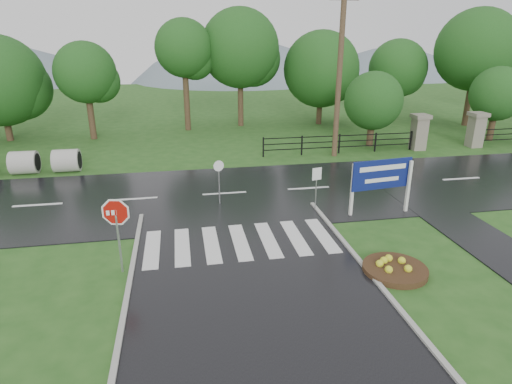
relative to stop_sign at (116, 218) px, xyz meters
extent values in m
plane|color=#25521B|center=(3.83, -3.75, -1.78)|extent=(120.00, 120.00, 0.00)
cube|color=black|center=(3.83, 6.25, -1.78)|extent=(90.00, 8.00, 0.04)
cube|color=black|center=(12.33, 0.25, -1.78)|extent=(2.20, 11.00, 0.04)
cube|color=silver|center=(0.83, 1.25, -1.72)|extent=(0.50, 2.80, 0.02)
cube|color=silver|center=(1.83, 1.25, -1.72)|extent=(0.50, 2.80, 0.02)
cube|color=silver|center=(2.83, 1.25, -1.72)|extent=(0.50, 2.80, 0.02)
cube|color=silver|center=(3.83, 1.25, -1.72)|extent=(0.50, 2.80, 0.02)
cube|color=silver|center=(4.83, 1.25, -1.72)|extent=(0.50, 2.80, 0.02)
cube|color=silver|center=(5.83, 1.25, -1.72)|extent=(0.50, 2.80, 0.02)
cube|color=silver|center=(6.83, 1.25, -1.72)|extent=(0.50, 2.80, 0.02)
cube|color=gray|center=(16.83, 12.25, -0.78)|extent=(0.80, 0.80, 2.00)
cube|color=#6B6659|center=(16.83, 12.25, 0.34)|extent=(1.00, 1.00, 0.24)
cube|color=gray|center=(20.83, 12.25, -0.78)|extent=(0.80, 0.80, 2.00)
cube|color=#6B6659|center=(20.83, 12.25, 0.34)|extent=(1.00, 1.00, 0.24)
cube|color=black|center=(11.58, 12.25, -1.38)|extent=(9.50, 0.05, 0.05)
cube|color=black|center=(11.58, 12.25, -1.03)|extent=(9.50, 0.05, 0.05)
cube|color=black|center=(11.58, 12.25, -0.68)|extent=(9.50, 0.05, 0.05)
cube|color=black|center=(6.83, 12.25, -1.18)|extent=(0.08, 0.08, 1.20)
cube|color=black|center=(16.33, 12.25, -1.18)|extent=(0.08, 0.08, 1.20)
cube|color=black|center=(21.33, 12.25, -1.18)|extent=(0.08, 0.08, 1.20)
sphere|color=slate|center=(-24.17, 61.25, -16.18)|extent=(40.00, 40.00, 40.00)
sphere|color=slate|center=(11.83, 61.25, -19.06)|extent=(48.00, 48.00, 48.00)
sphere|color=slate|center=(39.83, 61.25, -14.74)|extent=(36.00, 36.00, 36.00)
cylinder|color=#9E9B93|center=(-6.11, 11.25, -1.18)|extent=(1.30, 1.20, 1.20)
cylinder|color=#9E9B93|center=(-4.01, 11.25, -1.18)|extent=(1.30, 1.20, 1.20)
cube|color=#939399|center=(0.00, 0.00, -0.84)|extent=(0.06, 0.06, 1.89)
cylinder|color=white|center=(0.00, 0.01, 0.20)|extent=(1.11, 0.24, 1.13)
cylinder|color=#A3110B|center=(0.00, 0.00, 0.20)|extent=(0.97, 0.22, 0.99)
cube|color=silver|center=(8.55, 2.86, -0.69)|extent=(0.12, 0.12, 2.18)
cube|color=silver|center=(10.95, 2.86, -0.69)|extent=(0.12, 0.12, 2.18)
cube|color=navy|center=(9.75, 2.86, -0.09)|extent=(2.60, 0.41, 1.20)
cube|color=white|center=(9.75, 2.83, 0.18)|extent=(2.06, 0.28, 0.20)
cube|color=white|center=(9.75, 2.83, -0.31)|extent=(1.51, 0.21, 0.16)
cylinder|color=#332111|center=(8.21, -1.54, -1.68)|extent=(1.95, 1.95, 0.20)
cube|color=#939399|center=(7.30, 3.60, -0.90)|extent=(0.04, 0.04, 1.76)
cube|color=white|center=(7.30, 3.58, -0.16)|extent=(0.41, 0.11, 0.51)
cylinder|color=#939399|center=(3.49, 4.99, -0.86)|extent=(0.06, 0.06, 1.84)
cylinder|color=white|center=(3.49, 4.97, -0.03)|extent=(0.44, 0.16, 0.46)
cylinder|color=#473523|center=(11.11, 11.75, 2.92)|extent=(0.31, 0.31, 9.40)
cylinder|color=#3D2B1C|center=(14.28, 13.75, -0.56)|extent=(0.42, 0.42, 2.45)
sphere|color=#164615|center=(14.28, 13.75, 1.15)|extent=(3.70, 3.70, 3.70)
cylinder|color=#3D2B1C|center=(23.16, 13.75, -0.46)|extent=(0.45, 0.45, 2.65)
sphere|color=#164615|center=(23.16, 13.75, 1.40)|extent=(3.60, 3.60, 3.60)
camera|label=1|loc=(1.99, -12.05, 5.03)|focal=30.00mm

